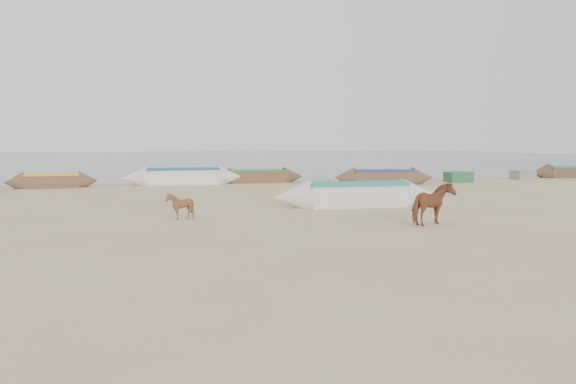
% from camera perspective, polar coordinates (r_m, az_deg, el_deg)
% --- Properties ---
extents(ground, '(140.00, 140.00, 0.00)m').
position_cam_1_polar(ground, '(13.53, 3.63, -5.70)').
color(ground, tan).
rests_on(ground, ground).
extents(sea, '(160.00, 160.00, 0.00)m').
position_cam_1_polar(sea, '(94.88, -10.10, 3.50)').
color(sea, slate).
rests_on(sea, ground).
extents(cow_adult, '(1.68, 1.31, 1.29)m').
position_cam_1_polar(cow_adult, '(17.69, 14.47, -1.19)').
color(cow_adult, brown).
rests_on(cow_adult, ground).
extents(calf_front, '(0.96, 0.89, 0.90)m').
position_cam_1_polar(calf_front, '(18.64, -10.92, -1.40)').
color(calf_front, brown).
rests_on(calf_front, ground).
extents(near_canoe, '(6.65, 1.41, 0.96)m').
position_cam_1_polar(near_canoe, '(22.23, 7.00, -0.24)').
color(near_canoe, silver).
rests_on(near_canoe, ground).
extents(waterline_canoes, '(57.41, 5.20, 1.00)m').
position_cam_1_polar(waterline_canoes, '(33.63, -11.14, 1.44)').
color(waterline_canoes, brown).
rests_on(waterline_canoes, ground).
extents(beach_clutter, '(44.33, 5.54, 0.64)m').
position_cam_1_polar(beach_clutter, '(33.67, 1.29, 1.30)').
color(beach_clutter, '#295B38').
rests_on(beach_clutter, ground).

